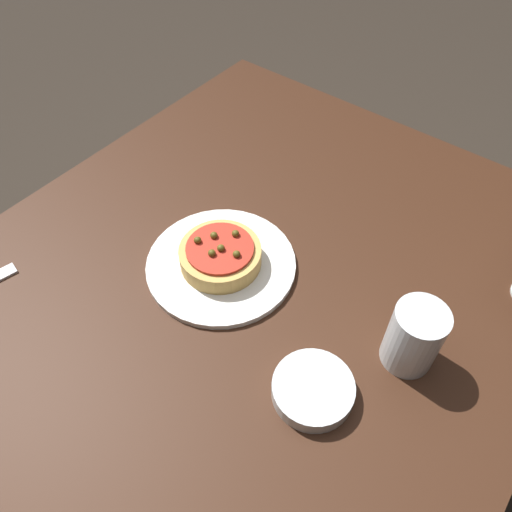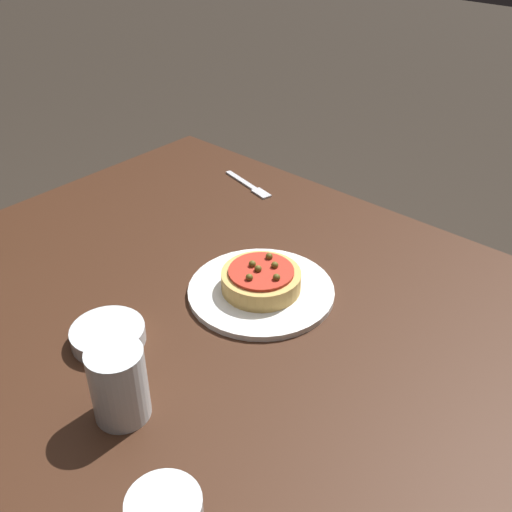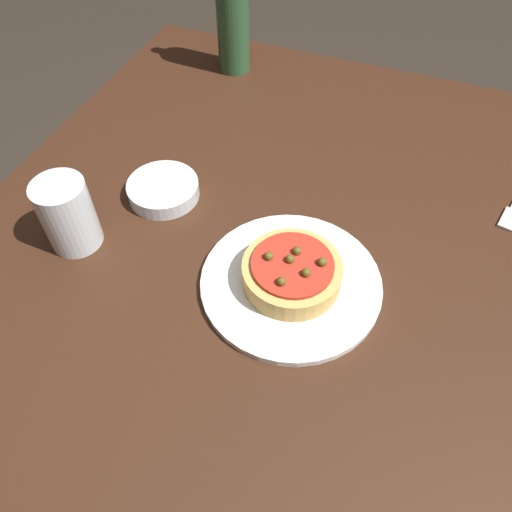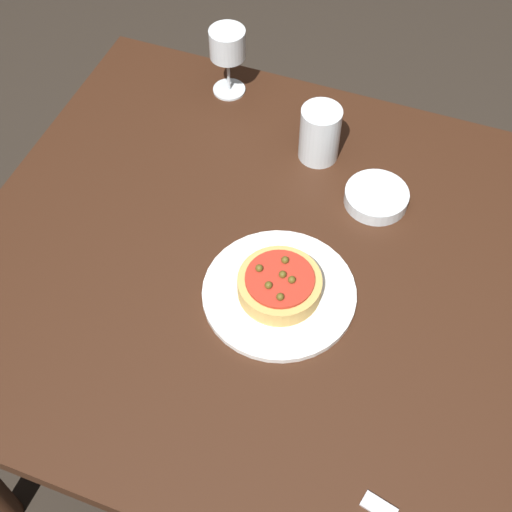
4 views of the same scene
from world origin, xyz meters
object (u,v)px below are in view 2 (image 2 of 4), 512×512
object	(u,v)px
pizza	(261,279)
water_cup	(119,384)
side_bowl	(108,335)
fork	(250,186)
dinner_plate	(261,291)
dining_table	(228,335)

from	to	relation	value
pizza	water_cup	world-z (taller)	water_cup
side_bowl	fork	bearing A→B (deg)	109.41
fork	pizza	bearing A→B (deg)	-32.31
dinner_plate	fork	bearing A→B (deg)	134.82
dining_table	fork	distance (m)	0.49
water_cup	fork	world-z (taller)	water_cup
dinner_plate	water_cup	world-z (taller)	water_cup
water_cup	side_bowl	xyz separation A→B (m)	(-0.15, 0.08, -0.05)
pizza	fork	bearing A→B (deg)	134.83
pizza	water_cup	xyz separation A→B (m)	(0.04, -0.36, 0.03)
dining_table	pizza	distance (m)	0.14
side_bowl	fork	world-z (taller)	side_bowl
dinner_plate	side_bowl	xyz separation A→B (m)	(-0.11, -0.28, 0.01)
water_cup	fork	size ratio (longest dim) A/B	0.69
side_bowl	pizza	bearing A→B (deg)	69.01
pizza	side_bowl	bearing A→B (deg)	-110.99
water_cup	side_bowl	distance (m)	0.18
dining_table	pizza	xyz separation A→B (m)	(0.03, 0.06, 0.12)
dining_table	pizza	size ratio (longest dim) A/B	8.57
dinner_plate	side_bowl	distance (m)	0.30
fork	side_bowl	bearing A→B (deg)	-57.73
pizza	side_bowl	world-z (taller)	pizza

